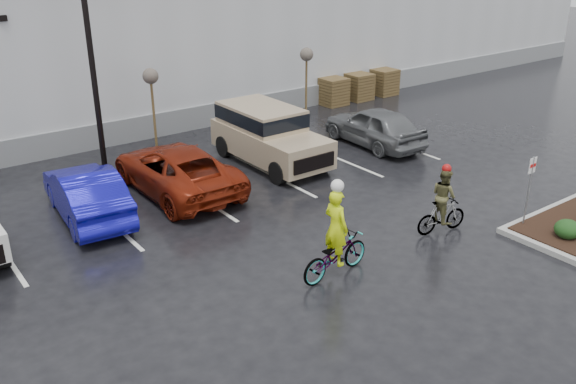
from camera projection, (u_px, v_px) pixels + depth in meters
ground at (440, 272)px, 15.26m from camera, size 120.00×120.00×0.00m
warehouse at (98, 26)px, 30.05m from camera, size 60.50×15.50×7.20m
lamppost at (85, 6)px, 19.68m from camera, size 0.50×1.00×9.22m
sapling_mid at (151, 81)px, 22.95m from camera, size 0.60×0.60×3.20m
sapling_east at (307, 58)px, 27.09m from camera, size 0.60×0.60×3.20m
pallet_stack_a at (333, 91)px, 30.01m from camera, size 1.20×1.20×1.35m
pallet_stack_b at (358, 87)px, 30.95m from camera, size 1.20×1.20×1.35m
pallet_stack_c at (384, 82)px, 31.94m from camera, size 1.20×1.20×1.35m
shrub_a at (567, 229)px, 16.57m from camera, size 0.70×0.70×0.52m
fire_lane_sign at (530, 184)px, 16.96m from camera, size 0.30×0.05×2.20m
car_blue at (86, 193)px, 17.97m from camera, size 2.04×4.79×1.54m
car_red at (176, 169)px, 19.79m from camera, size 2.58×5.55×1.54m
suv_tan at (270, 137)px, 22.14m from camera, size 2.20×5.10×2.06m
car_grey at (374, 126)px, 24.19m from camera, size 2.08×4.70×1.57m
cyclist_hivis at (335, 247)px, 14.85m from camera, size 2.16×0.90×2.55m
cyclist_olive at (442, 207)px, 17.05m from camera, size 1.64×0.82×2.05m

